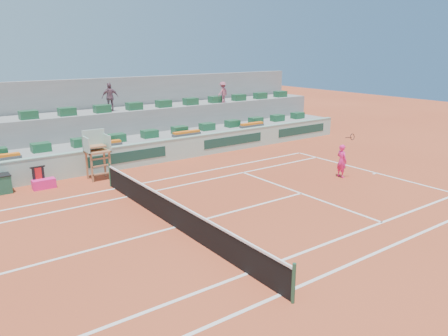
# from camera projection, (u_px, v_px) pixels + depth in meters

# --- Properties ---
(ground) EXTENTS (90.00, 90.00, 0.00)m
(ground) POSITION_uv_depth(u_px,v_px,m) (175.00, 227.00, 15.64)
(ground) COLOR #A63C20
(ground) RESTS_ON ground
(seating_tier_lower) EXTENTS (36.00, 4.00, 1.20)m
(seating_tier_lower) POSITION_uv_depth(u_px,v_px,m) (77.00, 154.00, 23.81)
(seating_tier_lower) COLOR gray
(seating_tier_lower) RESTS_ON ground
(seating_tier_upper) EXTENTS (36.00, 2.40, 2.60)m
(seating_tier_upper) POSITION_uv_depth(u_px,v_px,m) (66.00, 137.00, 24.87)
(seating_tier_upper) COLOR gray
(seating_tier_upper) RESTS_ON ground
(stadium_back_wall) EXTENTS (36.00, 0.40, 4.40)m
(stadium_back_wall) POSITION_uv_depth(u_px,v_px,m) (57.00, 118.00, 25.88)
(stadium_back_wall) COLOR gray
(stadium_back_wall) RESTS_ON ground
(player_bag) EXTENTS (1.00, 0.44, 0.44)m
(player_bag) POSITION_uv_depth(u_px,v_px,m) (44.00, 184.00, 19.89)
(player_bag) COLOR #FF2181
(player_bag) RESTS_ON ground
(spectator_mid) EXTENTS (1.01, 0.52, 1.65)m
(spectator_mid) POSITION_uv_depth(u_px,v_px,m) (110.00, 97.00, 25.48)
(spectator_mid) COLOR #754E5C
(spectator_mid) RESTS_ON seating_tier_upper
(spectator_right) EXTENTS (1.02, 0.77, 1.40)m
(spectator_right) POSITION_uv_depth(u_px,v_px,m) (223.00, 92.00, 29.55)
(spectator_right) COLOR #A65366
(spectator_right) RESTS_ON seating_tier_upper
(court_lines) EXTENTS (23.89, 11.09, 0.01)m
(court_lines) POSITION_uv_depth(u_px,v_px,m) (175.00, 227.00, 15.64)
(court_lines) COLOR white
(court_lines) RESTS_ON ground
(tennis_net) EXTENTS (0.10, 11.97, 1.10)m
(tennis_net) POSITION_uv_depth(u_px,v_px,m) (175.00, 214.00, 15.50)
(tennis_net) COLOR black
(tennis_net) RESTS_ON ground
(advertising_hoarding) EXTENTS (36.00, 0.34, 1.26)m
(advertising_hoarding) POSITION_uv_depth(u_px,v_px,m) (91.00, 162.00, 22.10)
(advertising_hoarding) COLOR #9DC5B4
(advertising_hoarding) RESTS_ON ground
(umpire_chair) EXTENTS (1.10, 0.90, 2.40)m
(umpire_chair) POSITION_uv_depth(u_px,v_px,m) (96.00, 148.00, 21.07)
(umpire_chair) COLOR #9E633C
(umpire_chair) RESTS_ON ground
(seat_row_lower) EXTENTS (32.90, 0.60, 0.44)m
(seat_row_lower) POSITION_uv_depth(u_px,v_px,m) (81.00, 142.00, 22.89)
(seat_row_lower) COLOR #1B5230
(seat_row_lower) RESTS_ON seating_tier_lower
(seat_row_upper) EXTENTS (32.90, 0.60, 0.44)m
(seat_row_upper) POSITION_uv_depth(u_px,v_px,m) (67.00, 112.00, 24.00)
(seat_row_upper) COLOR #1B5230
(seat_row_upper) RESTS_ON seating_tier_upper
(flower_planters) EXTENTS (26.80, 0.36, 0.28)m
(flower_planters) POSITION_uv_depth(u_px,v_px,m) (56.00, 151.00, 21.44)
(flower_planters) COLOR #4D4D4D
(flower_planters) RESTS_ON seating_tier_lower
(drink_cooler_a) EXTENTS (0.84, 0.73, 0.84)m
(drink_cooler_a) POSITION_uv_depth(u_px,v_px,m) (1.00, 184.00, 19.21)
(drink_cooler_a) COLOR #1A4E37
(drink_cooler_a) RESTS_ON ground
(towel_rack) EXTENTS (0.65, 0.11, 1.03)m
(towel_rack) POSITION_uv_depth(u_px,v_px,m) (38.00, 175.00, 19.86)
(towel_rack) COLOR black
(towel_rack) RESTS_ON ground
(tennis_player) EXTENTS (0.46, 0.88, 2.28)m
(tennis_player) POSITION_uv_depth(u_px,v_px,m) (342.00, 161.00, 21.50)
(tennis_player) COLOR #FF2181
(tennis_player) RESTS_ON ground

